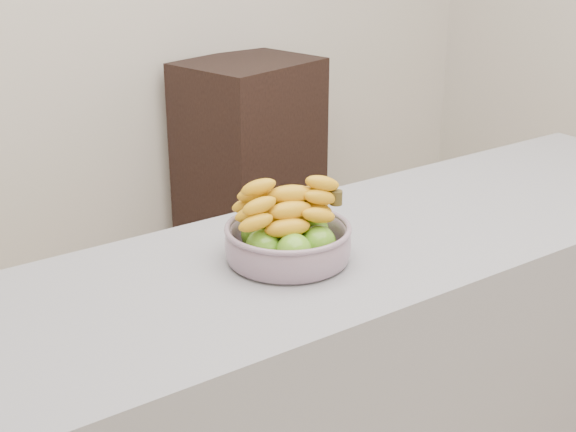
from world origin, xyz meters
The scene contains 3 objects.
counter centered at (0.00, 0.22, 0.45)m, with size 2.00×0.60×0.90m, color gray.
cabinet centered at (0.60, 1.78, 0.49)m, with size 0.55×0.44×0.98m, color black.
fruit_bowl centered at (-0.29, 0.22, 0.95)m, with size 0.27×0.27×0.17m.
Camera 1 is at (-1.18, -1.05, 1.62)m, focal length 50.00 mm.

